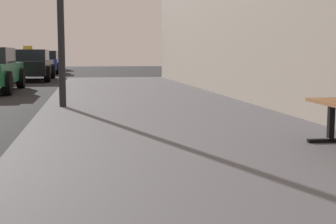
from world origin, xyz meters
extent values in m
cube|color=#5B5B60|center=(4.00, 0.00, 0.07)|extent=(4.00, 32.00, 0.15)
cube|color=black|center=(5.33, 1.11, 0.38)|extent=(0.06, 0.06, 0.45)
cube|color=black|center=(5.33, 1.11, 0.17)|extent=(0.50, 0.08, 0.04)
cylinder|color=black|center=(0.72, 9.59, 0.32)|extent=(0.22, 0.64, 0.64)
cylinder|color=black|center=(0.72, 12.30, 0.32)|extent=(0.22, 0.64, 0.64)
cube|color=black|center=(0.40, 17.03, 0.54)|extent=(1.78, 4.56, 0.55)
cube|color=black|center=(0.40, 17.26, 1.04)|extent=(1.56, 2.05, 0.45)
cube|color=yellow|center=(0.40, 17.26, 1.35)|extent=(0.36, 0.14, 0.16)
cylinder|color=black|center=(1.29, 15.57, 0.32)|extent=(0.22, 0.64, 0.64)
cylinder|color=black|center=(1.29, 18.49, 0.32)|extent=(0.22, 0.64, 0.64)
cylinder|color=black|center=(-0.49, 18.49, 0.32)|extent=(0.22, 0.64, 0.64)
cube|color=#233899|center=(0.37, 24.07, 0.54)|extent=(1.83, 4.22, 0.55)
cube|color=black|center=(0.37, 24.29, 1.04)|extent=(1.61, 1.90, 0.45)
cylinder|color=black|center=(1.29, 22.72, 0.32)|extent=(0.22, 0.64, 0.64)
cylinder|color=black|center=(-0.54, 22.72, 0.32)|extent=(0.22, 0.64, 0.64)
cylinder|color=black|center=(1.29, 25.42, 0.32)|extent=(0.22, 0.64, 0.64)
cylinder|color=black|center=(-0.54, 25.42, 0.32)|extent=(0.22, 0.64, 0.64)
cube|color=red|center=(0.25, 30.50, 0.54)|extent=(1.75, 4.19, 0.55)
cube|color=black|center=(0.25, 30.71, 1.04)|extent=(1.54, 1.88, 0.45)
cylinder|color=black|center=(1.12, 29.16, 0.32)|extent=(0.22, 0.64, 0.64)
cylinder|color=black|center=(-0.63, 29.16, 0.32)|extent=(0.22, 0.64, 0.64)
cylinder|color=black|center=(1.12, 31.84, 0.32)|extent=(0.22, 0.64, 0.64)
cylinder|color=black|center=(-0.63, 31.84, 0.32)|extent=(0.22, 0.64, 0.64)
camera|label=1|loc=(2.78, -3.53, 1.08)|focal=51.22mm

